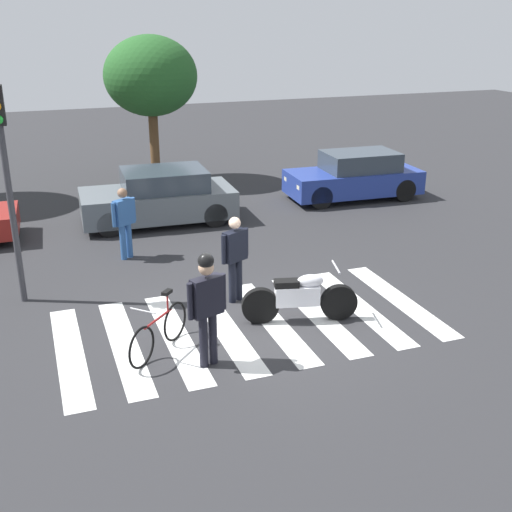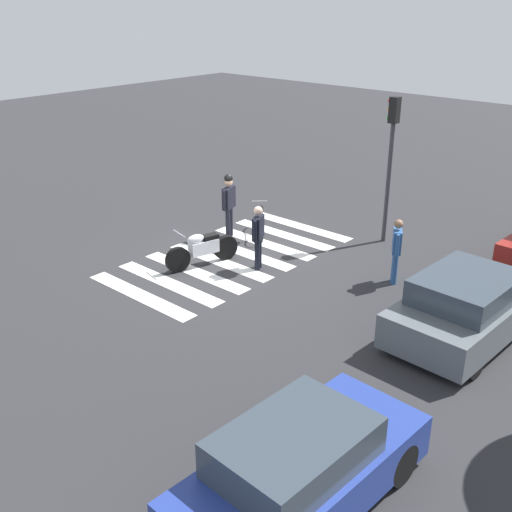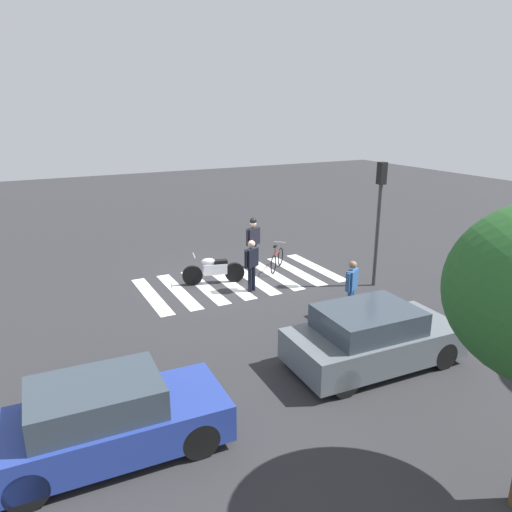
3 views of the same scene
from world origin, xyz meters
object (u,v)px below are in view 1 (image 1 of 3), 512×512
at_px(officer_on_foot, 207,301).
at_px(pedestrian_bystander, 124,219).
at_px(police_motorcycle, 299,297).
at_px(leaning_bicycle, 159,332).
at_px(officer_by_motorcycle, 235,254).
at_px(car_blue_hatchback, 355,177).
at_px(traffic_light_pole, 5,162).
at_px(car_grey_coupe, 159,197).

height_order(officer_on_foot, pedestrian_bystander, officer_on_foot).
xyz_separation_m(police_motorcycle, leaning_bicycle, (-2.64, -0.29, -0.09)).
height_order(police_motorcycle, officer_on_foot, officer_on_foot).
bearing_deg(officer_by_motorcycle, pedestrian_bystander, 117.86).
relative_size(car_blue_hatchback, traffic_light_pole, 0.98).
height_order(police_motorcycle, leaning_bicycle, police_motorcycle).
distance_m(officer_on_foot, car_blue_hatchback, 10.59).
bearing_deg(pedestrian_bystander, officer_on_foot, -85.04).
relative_size(police_motorcycle, officer_on_foot, 1.10).
height_order(police_motorcycle, car_grey_coupe, car_grey_coupe).
bearing_deg(traffic_light_pole, pedestrian_bystander, 36.15).
bearing_deg(police_motorcycle, officer_on_foot, -154.85).
relative_size(police_motorcycle, traffic_light_pole, 0.51).
xyz_separation_m(police_motorcycle, officer_on_foot, (-1.99, -0.93, 0.66)).
xyz_separation_m(leaning_bicycle, traffic_light_pole, (-2.09, 2.93, 2.40)).
bearing_deg(traffic_light_pole, leaning_bicycle, -54.58).
distance_m(car_grey_coupe, car_blue_hatchback, 6.07).
distance_m(police_motorcycle, pedestrian_bystander, 4.98).
bearing_deg(car_blue_hatchback, leaning_bicycle, -135.73).
bearing_deg(leaning_bicycle, pedestrian_bystander, 87.52).
xyz_separation_m(pedestrian_bystander, car_grey_coupe, (1.30, 2.44, -0.26)).
bearing_deg(pedestrian_bystander, police_motorcycle, -60.51).
bearing_deg(car_grey_coupe, pedestrian_bystander, -118.08).
bearing_deg(officer_on_foot, car_grey_coupe, 83.72).
bearing_deg(car_blue_hatchback, traffic_light_pole, -155.31).
bearing_deg(pedestrian_bystander, car_blue_hatchback, 20.58).
distance_m(car_blue_hatchback, traffic_light_pole, 10.82).
distance_m(police_motorcycle, officer_on_foot, 2.29).
bearing_deg(leaning_bicycle, officer_on_foot, -44.59).
bearing_deg(police_motorcycle, car_grey_coupe, 99.58).
height_order(leaning_bicycle, officer_by_motorcycle, officer_by_motorcycle).
bearing_deg(officer_by_motorcycle, police_motorcycle, -56.68).
relative_size(leaning_bicycle, traffic_light_pole, 0.30).
height_order(officer_by_motorcycle, traffic_light_pole, traffic_light_pole).
relative_size(car_grey_coupe, car_blue_hatchback, 1.01).
xyz_separation_m(officer_on_foot, car_blue_hatchback, (6.90, 8.01, -0.45)).
xyz_separation_m(pedestrian_bystander, car_blue_hatchback, (7.36, 2.76, -0.27)).
bearing_deg(leaning_bicycle, car_blue_hatchback, 44.27).
relative_size(leaning_bicycle, car_grey_coupe, 0.30).
xyz_separation_m(police_motorcycle, car_grey_coupe, (-1.14, 6.76, 0.21)).
xyz_separation_m(leaning_bicycle, car_blue_hatchback, (7.56, 7.37, 0.29)).
xyz_separation_m(police_motorcycle, traffic_light_pole, (-4.73, 2.65, 2.31)).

